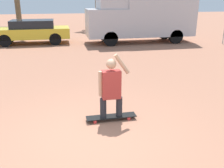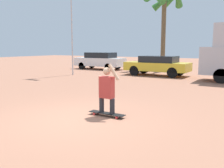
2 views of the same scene
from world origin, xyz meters
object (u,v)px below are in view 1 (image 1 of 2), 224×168
object	(u,v)px
person_skateboarder	(111,86)
camper_van	(143,12)
skateboard	(111,117)
parked_car_yellow	(32,31)

from	to	relation	value
person_skateboarder	camper_van	distance (m)	10.51
skateboard	person_skateboarder	size ratio (longest dim) A/B	0.79
person_skateboarder	camper_van	size ratio (longest dim) A/B	0.22
parked_car_yellow	camper_van	bearing A→B (deg)	-7.52
parked_car_yellow	skateboard	bearing A→B (deg)	-76.19
person_skateboarder	parked_car_yellow	bearing A→B (deg)	103.80
skateboard	person_skateboarder	world-z (taller)	person_skateboarder
skateboard	parked_car_yellow	xyz separation A→B (m)	(-2.60, 10.56, 0.67)
skateboard	parked_car_yellow	world-z (taller)	parked_car_yellow
person_skateboarder	camper_van	world-z (taller)	camper_van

